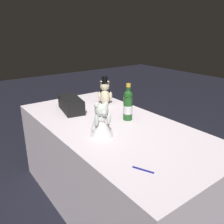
# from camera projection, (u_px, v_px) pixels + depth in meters

# --- Properties ---
(ground_plane) EXTENTS (12.00, 12.00, 0.00)m
(ground_plane) POSITION_uv_depth(u_px,v_px,m) (112.00, 201.00, 2.10)
(ground_plane) COLOR black
(reception_table) EXTENTS (1.80, 0.89, 0.75)m
(reception_table) POSITION_uv_depth(u_px,v_px,m) (112.00, 165.00, 1.97)
(reception_table) COLOR white
(reception_table) RESTS_ON ground_plane
(teddy_bear_groom) EXTENTS (0.14, 0.13, 0.28)m
(teddy_bear_groom) POSITION_uv_depth(u_px,v_px,m) (105.00, 93.00, 2.30)
(teddy_bear_groom) COLOR beige
(teddy_bear_groom) RESTS_ON reception_table
(teddy_bear_bride) EXTENTS (0.21, 0.17, 0.24)m
(teddy_bear_bride) POSITION_uv_depth(u_px,v_px,m) (101.00, 121.00, 1.62)
(teddy_bear_bride) COLOR white
(teddy_bear_bride) RESTS_ON reception_table
(champagne_bottle) EXTENTS (0.08, 0.08, 0.30)m
(champagne_bottle) POSITION_uv_depth(u_px,v_px,m) (128.00, 105.00, 1.89)
(champagne_bottle) COLOR #1E531E
(champagne_bottle) RESTS_ON reception_table
(signing_pen) EXTENTS (0.12, 0.06, 0.01)m
(signing_pen) POSITION_uv_depth(u_px,v_px,m) (142.00, 170.00, 1.24)
(signing_pen) COLOR navy
(signing_pen) RESTS_ON reception_table
(gift_case_black) EXTENTS (0.37, 0.22, 0.12)m
(gift_case_black) POSITION_uv_depth(u_px,v_px,m) (71.00, 104.00, 2.12)
(gift_case_black) COLOR black
(gift_case_black) RESTS_ON reception_table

